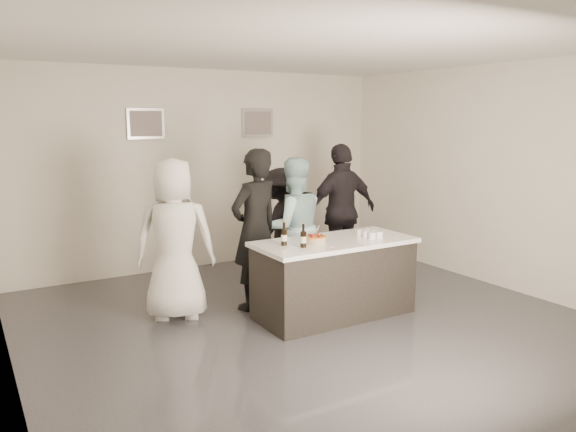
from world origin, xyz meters
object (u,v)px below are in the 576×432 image
(cake, at_px, (315,240))
(person_guest_right, at_px, (342,211))
(person_main_black, at_px, (255,230))
(person_guest_left, at_px, (175,239))
(beer_bottle_b, at_px, (303,235))
(person_guest_back, at_px, (280,225))
(beer_bottle_a, at_px, (284,234))
(bar_counter, at_px, (334,278))
(person_main_blue, at_px, (293,227))

(cake, bearing_deg, person_guest_right, 44.91)
(person_main_black, height_order, person_guest_left, person_main_black)
(beer_bottle_b, relative_size, person_guest_back, 0.16)
(beer_bottle_a, height_order, person_guest_right, person_guest_right)
(person_guest_back, bearing_deg, beer_bottle_b, 40.11)
(bar_counter, distance_m, cake, 0.56)
(person_guest_left, bearing_deg, person_main_blue, -154.49)
(person_guest_back, bearing_deg, person_guest_right, 137.36)
(bar_counter, xyz_separation_m, person_main_black, (-0.65, 0.72, 0.52))
(bar_counter, xyz_separation_m, cake, (-0.28, -0.02, 0.49))
(beer_bottle_a, relative_size, person_guest_right, 0.14)
(beer_bottle_a, relative_size, person_guest_back, 0.16)
(person_guest_right, relative_size, person_guest_back, 1.20)
(beer_bottle_a, bearing_deg, person_main_black, 91.66)
(cake, height_order, beer_bottle_a, beer_bottle_a)
(bar_counter, xyz_separation_m, beer_bottle_b, (-0.50, -0.12, 0.58))
(cake, relative_size, person_guest_right, 0.13)
(person_guest_left, bearing_deg, cake, 170.32)
(person_guest_left, xyz_separation_m, person_guest_right, (2.67, 0.46, 0.04))
(beer_bottle_a, distance_m, person_main_blue, 1.05)
(beer_bottle_b, bearing_deg, person_guest_right, 42.70)
(person_main_blue, height_order, person_guest_left, person_guest_left)
(beer_bottle_b, xyz_separation_m, person_guest_left, (-1.09, 0.99, -0.11))
(beer_bottle_b, bearing_deg, bar_counter, 13.93)
(bar_counter, xyz_separation_m, beer_bottle_a, (-0.63, 0.06, 0.58))
(bar_counter, relative_size, beer_bottle_b, 7.15)
(beer_bottle_b, xyz_separation_m, person_main_blue, (0.49, 1.03, -0.13))
(beer_bottle_b, relative_size, person_main_black, 0.13)
(person_guest_right, bearing_deg, person_main_blue, 21.57)
(bar_counter, distance_m, person_main_blue, 1.01)
(beer_bottle_a, height_order, beer_bottle_b, same)
(person_guest_back, bearing_deg, beer_bottle_a, 33.64)
(cake, distance_m, person_guest_back, 1.65)
(person_main_blue, xyz_separation_m, person_guest_back, (0.19, 0.65, -0.10))
(bar_counter, distance_m, person_guest_right, 1.78)
(person_main_blue, bearing_deg, person_main_black, 27.40)
(cake, distance_m, person_guest_right, 1.90)
(person_main_blue, xyz_separation_m, person_guest_right, (1.08, 0.42, 0.06))
(beer_bottle_b, bearing_deg, person_main_black, 100.08)
(cake, height_order, beer_bottle_b, beer_bottle_b)
(person_main_black, relative_size, person_guest_back, 1.21)
(beer_bottle_b, xyz_separation_m, person_guest_right, (1.57, 1.45, -0.07))
(beer_bottle_a, relative_size, person_main_black, 0.13)
(person_guest_right, distance_m, person_guest_back, 0.94)
(cake, xyz_separation_m, person_guest_right, (1.35, 1.34, 0.03))
(bar_counter, bearing_deg, cake, -176.38)
(person_guest_left, bearing_deg, person_guest_right, -146.11)
(bar_counter, relative_size, person_guest_left, 1.01)
(beer_bottle_b, bearing_deg, person_guest_back, 68.04)
(beer_bottle_b, distance_m, person_guest_right, 2.14)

